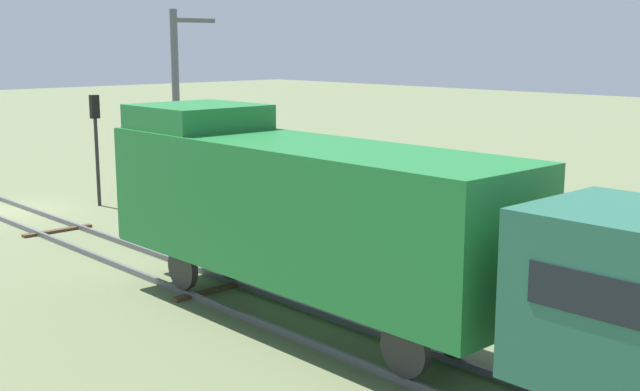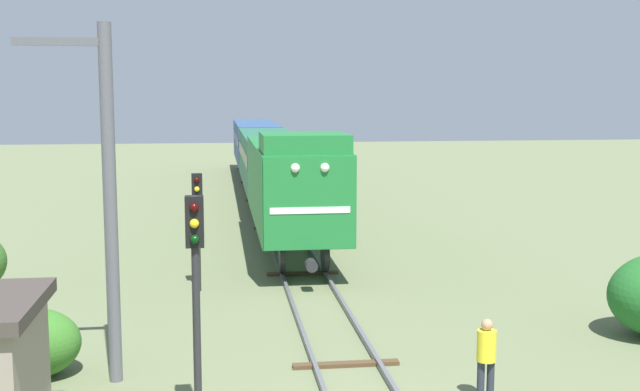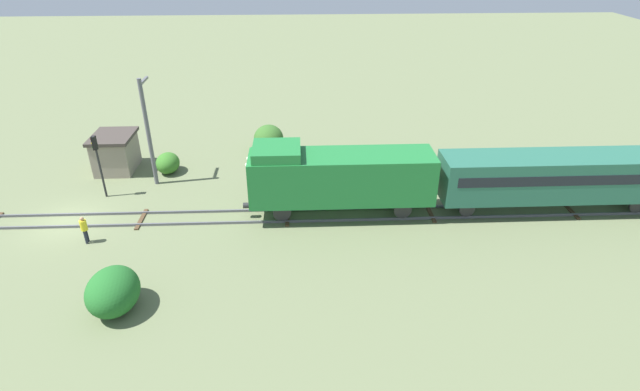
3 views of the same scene
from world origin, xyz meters
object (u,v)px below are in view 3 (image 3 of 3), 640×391
(worker_near_track, at_px, (84,228))
(catenary_mast, at_px, (148,130))
(passenger_car_leading, at_px, (554,175))
(traffic_signal_mid, at_px, (260,158))
(traffic_signal_near, at_px, (97,156))
(locomotive, at_px, (338,176))
(relay_hut, at_px, (115,152))

(worker_near_track, xyz_separation_m, catenary_mast, (-7.47, 2.17, 3.00))
(passenger_car_leading, xyz_separation_m, traffic_signal_mid, (-3.40, -18.26, 0.02))
(traffic_signal_near, bearing_deg, passenger_car_leading, 83.64)
(locomotive, bearing_deg, traffic_signal_near, -101.75)
(passenger_car_leading, bearing_deg, relay_hut, -104.40)
(locomotive, distance_m, traffic_signal_mid, 5.99)
(passenger_car_leading, height_order, traffic_signal_near, traffic_signal_near)
(passenger_car_leading, height_order, relay_hut, passenger_car_leading)
(locomotive, height_order, traffic_signal_mid, locomotive)
(traffic_signal_near, distance_m, traffic_signal_mid, 10.47)
(traffic_signal_mid, xyz_separation_m, relay_hut, (-4.10, -10.94, -1.15))
(traffic_signal_near, height_order, worker_near_track, traffic_signal_near)
(traffic_signal_mid, height_order, worker_near_track, traffic_signal_mid)
(traffic_signal_near, xyz_separation_m, worker_near_track, (5.60, 0.77, -2.00))
(worker_near_track, bearing_deg, relay_hut, 169.84)
(traffic_signal_mid, distance_m, worker_near_track, 11.40)
(traffic_signal_near, relative_size, catenary_mast, 0.58)
(locomotive, relative_size, traffic_signal_mid, 3.19)
(catenary_mast, bearing_deg, passenger_car_leading, 78.89)
(passenger_car_leading, bearing_deg, catenary_mast, -101.11)
(traffic_signal_near, relative_size, traffic_signal_mid, 1.19)
(locomotive, distance_m, passenger_car_leading, 13.34)
(passenger_car_leading, xyz_separation_m, catenary_mast, (-5.07, -25.79, 1.47))
(traffic_signal_near, height_order, traffic_signal_mid, traffic_signal_near)
(worker_near_track, distance_m, relay_hut, 9.99)
(traffic_signal_mid, bearing_deg, passenger_car_leading, 79.45)
(locomotive, xyz_separation_m, traffic_signal_mid, (-3.40, -4.93, -0.23))
(traffic_signal_mid, bearing_deg, catenary_mast, -102.48)
(locomotive, distance_m, relay_hut, 17.61)
(traffic_signal_near, relative_size, relay_hut, 1.24)
(locomotive, bearing_deg, worker_near_track, -80.68)
(traffic_signal_near, bearing_deg, locomotive, 78.25)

